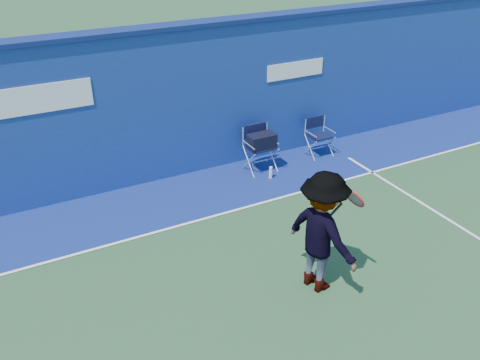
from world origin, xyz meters
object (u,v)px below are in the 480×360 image
tennis_player (322,232)px  directors_chair_right (319,144)px  directors_chair_left (260,152)px  water_bottle (271,173)px

tennis_player → directors_chair_right: bearing=54.6°
directors_chair_right → tennis_player: tennis_player is taller
directors_chair_left → tennis_player: (-1.09, -3.68, 0.53)m
directors_chair_left → tennis_player: 3.87m
directors_chair_left → tennis_player: size_ratio=0.52×
directors_chair_left → directors_chair_right: directors_chair_left is taller
directors_chair_right → water_bottle: 1.62m
directors_chair_right → directors_chair_left: bearing=-178.8°
directors_chair_left → water_bottle: bearing=-89.7°
directors_chair_left → directors_chair_right: size_ratio=1.14×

